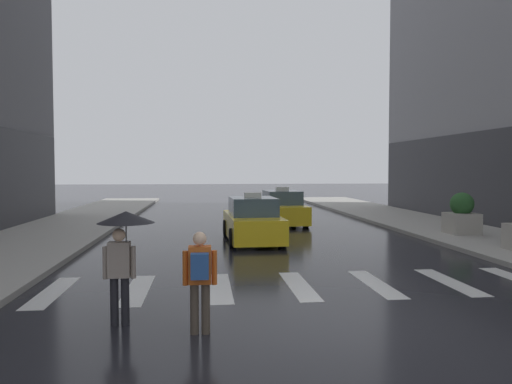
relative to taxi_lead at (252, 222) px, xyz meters
name	(u,v)px	position (x,y,z in m)	size (l,w,h in m)	color
ground_plane	(334,328)	(0.37, -9.89, -0.72)	(160.00, 160.00, 0.00)	black
crosswalk_markings	(299,285)	(0.37, -6.89, -0.72)	(11.30, 2.80, 0.01)	silver
taxi_lead	(252,222)	(0.00, 0.00, 0.00)	(2.04, 4.59, 1.80)	yellow
taxi_second	(282,209)	(1.97, 5.43, 0.00)	(2.05, 4.59, 1.80)	yellow
pedestrian_with_umbrella	(124,236)	(-3.12, -9.32, 0.79)	(0.96, 0.96, 1.94)	black
pedestrian_with_backpack	(200,274)	(-1.84, -9.95, 0.25)	(0.55, 0.43, 1.65)	#473D33
planter_mid_block	(462,215)	(8.19, 0.18, 0.15)	(1.10, 1.10, 1.60)	#A8A399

